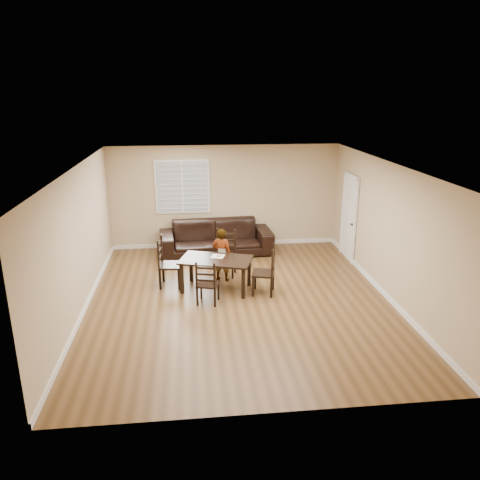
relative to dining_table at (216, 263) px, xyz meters
name	(u,v)px	position (x,y,z in m)	size (l,w,h in m)	color
ground	(239,300)	(0.42, -0.58, -0.59)	(7.00, 7.00, 0.00)	brown
room	(240,211)	(0.46, -0.40, 1.21)	(6.04, 7.04, 2.72)	tan
dining_table	(216,263)	(0.00, 0.00, 0.00)	(1.64, 1.22, 0.68)	black
chair_near	(226,254)	(0.28, 0.90, -0.12)	(0.56, 0.54, 1.04)	black
chair_far	(206,285)	(-0.23, -0.74, -0.18)	(0.50, 0.48, 0.91)	black
chair_left	(164,264)	(-1.09, 0.32, -0.10)	(0.51, 0.54, 1.09)	black
chair_right	(269,272)	(1.08, -0.34, -0.13)	(0.54, 0.56, 1.03)	black
child	(222,255)	(0.16, 0.50, 0.00)	(0.43, 0.29, 1.19)	gray
napkin	(218,256)	(0.05, 0.16, 0.09)	(0.27, 0.27, 0.00)	beige
donut	(219,255)	(0.07, 0.15, 0.11)	(0.09, 0.09, 0.03)	#C88247
sofa	(216,238)	(0.14, 2.31, -0.18)	(2.85, 1.11, 0.83)	black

